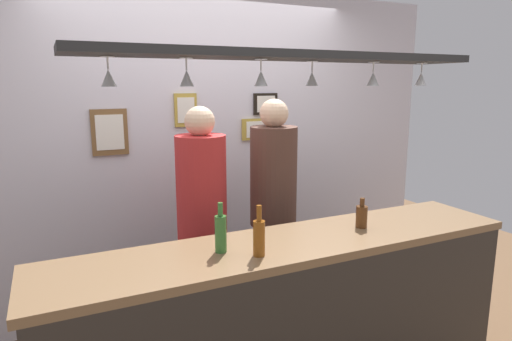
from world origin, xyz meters
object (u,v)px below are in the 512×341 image
Objects in this scene: bottle_beer_green_import at (221,233)px; bottle_beer_amber_tall at (259,237)px; picture_frame_crest at (186,110)px; picture_frame_caricature at (110,132)px; person_right_brown_shirt at (273,194)px; picture_frame_upper_small at (266,104)px; bottle_beer_brown_stubby at (362,216)px; person_left_red_shirt at (202,206)px; picture_frame_lower_pair at (258,129)px.

bottle_beer_green_import and bottle_beer_amber_tall have the same top height.
picture_frame_crest reaches higher than bottle_beer_amber_tall.
bottle_beer_green_import is 1.48m from picture_frame_caricature.
person_right_brown_shirt reaches higher than picture_frame_caricature.
bottle_beer_amber_tall is at bearing -121.53° from person_right_brown_shirt.
bottle_beer_amber_tall is at bearing -117.67° from picture_frame_upper_small.
picture_frame_crest is at bearing 126.55° from person_right_brown_shirt.
bottle_beer_green_import reaches higher than bottle_beer_brown_stubby.
bottle_beer_green_import is 0.90m from bottle_beer_brown_stubby.
picture_frame_crest reaches higher than picture_frame_caricature.
picture_frame_caricature is (-0.49, 1.52, 0.39)m from bottle_beer_amber_tall.
person_right_brown_shirt is 1.29m from picture_frame_caricature.
bottle_beer_brown_stubby is 0.69× the size of picture_frame_crest.
picture_frame_crest reaches higher than person_left_red_shirt.
bottle_beer_brown_stubby is 1.90m from picture_frame_caricature.
picture_frame_crest is (-0.46, 0.62, 0.59)m from person_right_brown_shirt.
picture_frame_caricature is 1.13× the size of picture_frame_lower_pair.
picture_frame_caricature reaches higher than bottle_beer_amber_tall.
picture_frame_upper_small is 0.22m from picture_frame_lower_pair.
bottle_beer_green_import is 1.00× the size of bottle_beer_amber_tall.
bottle_beer_green_import is at bearing -122.35° from picture_frame_lower_pair.
picture_frame_upper_small is 0.73× the size of picture_frame_lower_pair.
picture_frame_caricature is at bearing 149.29° from person_right_brown_shirt.
bottle_beer_green_import is at bearing -76.53° from picture_frame_caricature.
person_left_red_shirt is at bearing 89.72° from bottle_beer_amber_tall.
person_left_red_shirt reaches higher than picture_frame_caricature.
bottle_beer_amber_tall is (-0.55, -0.90, 0.05)m from person_right_brown_shirt.
picture_frame_lower_pair is at bearing 90.59° from bottle_beer_brown_stubby.
picture_frame_crest is (0.09, 0.62, 0.61)m from person_left_red_shirt.
picture_frame_upper_small is 1.30m from picture_frame_caricature.
bottle_beer_brown_stubby is at bearing 10.16° from bottle_beer_amber_tall.
bottle_beer_brown_stubby is 0.60× the size of picture_frame_lower_pair.
picture_frame_crest reaches higher than picture_frame_lower_pair.
bottle_beer_brown_stubby is (0.90, 0.00, -0.03)m from bottle_beer_green_import.
picture_frame_caricature is at bearing 180.00° from picture_frame_lower_pair.
picture_frame_upper_small is 0.70m from picture_frame_crest.
picture_frame_crest reaches higher than bottle_beer_brown_stubby.
bottle_beer_green_import is at bearing -179.69° from bottle_beer_brown_stubby.
person_right_brown_shirt is 5.14× the size of picture_frame_caricature.
bottle_beer_green_import is 0.76× the size of picture_frame_caricature.
picture_frame_crest reaches higher than picture_frame_upper_small.
person_right_brown_shirt reaches higher than picture_frame_lower_pair.
bottle_beer_amber_tall is at bearing -115.58° from picture_frame_lower_pair.
picture_frame_crest is at bearing 115.01° from bottle_beer_brown_stubby.
person_right_brown_shirt reaches higher than bottle_beer_green_import.
picture_frame_crest is (0.10, 1.52, 0.54)m from bottle_beer_amber_tall.
person_left_red_shirt is at bearing -142.05° from picture_frame_upper_small.
picture_frame_crest is at bearing 81.67° from person_left_red_shirt.
picture_frame_caricature is (-1.04, 0.62, 0.44)m from person_right_brown_shirt.
person_left_red_shirt is at bearing 78.44° from bottle_beer_green_import.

